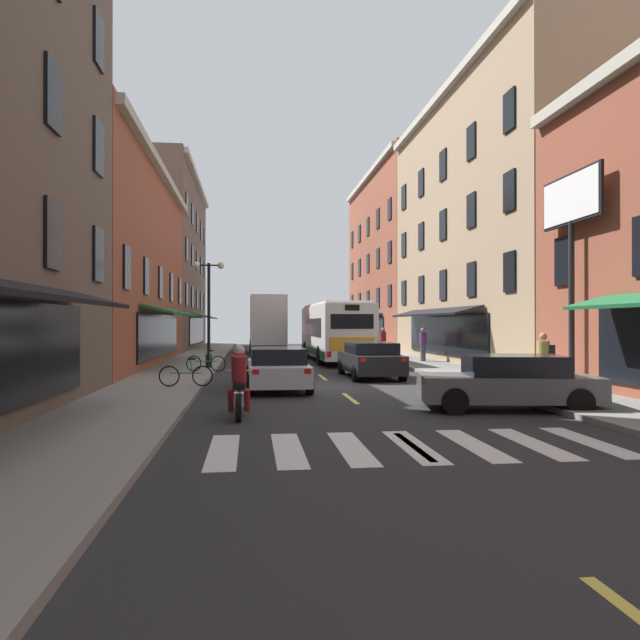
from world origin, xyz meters
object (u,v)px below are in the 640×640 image
pedestrian_near (544,360)px  pedestrian_rear (375,342)px  pedestrian_far (383,342)px  transit_bus (334,331)px  street_lamp_twin (209,309)px  billboard_sign (571,222)px  sedan_far (370,359)px  sedan_mid (277,368)px  bicycle_mid (206,363)px  motorcycle_rider (239,386)px  bicycle_near (186,375)px  sedan_near (509,382)px  pedestrian_mid (423,344)px  box_truck (267,324)px

pedestrian_near → pedestrian_rear: 19.69m
pedestrian_far → pedestrian_rear: size_ratio=1.05×
transit_bus → street_lamp_twin: bearing=-139.4°
billboard_sign → sedan_far: 8.94m
sedan_mid → pedestrian_near: (7.71, -2.86, 0.37)m
billboard_sign → bicycle_mid: size_ratio=3.99×
motorcycle_rider → pedestrian_far: (8.20, 20.77, 0.33)m
bicycle_near → street_lamp_twin: bearing=88.9°
sedan_near → pedestrian_far: 20.54m
billboard_sign → bicycle_near: (-11.94, 1.99, -4.80)m
sedan_near → sedan_mid: bearing=136.7°
sedan_near → motorcycle_rider: motorcycle_rider is taller
transit_bus → sedan_near: transit_bus is taller
street_lamp_twin → pedestrian_far: bearing=37.1°
billboard_sign → pedestrian_far: 17.98m
sedan_near → sedan_mid: size_ratio=0.95×
transit_bus → street_lamp_twin: size_ratio=2.33×
sedan_mid → pedestrian_near: size_ratio=2.74×
sedan_far → transit_bus: bearing=90.2°
bicycle_near → pedestrian_mid: bearing=44.8°
billboard_sign → pedestrian_far: bearing=96.4°
sedan_mid → motorcycle_rider: 5.62m
billboard_sign → pedestrian_near: (-1.32, -0.77, -4.24)m
sedan_mid → street_lamp_twin: (-2.77, 7.84, 2.13)m
pedestrian_rear → street_lamp_twin: size_ratio=0.34×
pedestrian_near → sedan_far: bearing=51.6°
transit_bus → sedan_far: bearing=-89.8°
sedan_near → pedestrian_rear: size_ratio=2.73×
sedan_far → street_lamp_twin: street_lamp_twin is taller
box_truck → pedestrian_mid: 13.85m
pedestrian_far → box_truck: bearing=30.2°
pedestrian_near → pedestrian_far: bearing=22.6°
sedan_mid → sedan_far: (3.85, 3.58, 0.03)m
billboard_sign → sedan_near: size_ratio=1.47×
bicycle_near → pedestrian_near: 10.99m
pedestrian_rear → transit_bus: bearing=31.6°
pedestrian_rear → street_lamp_twin: street_lamp_twin is taller
sedan_mid → street_lamp_twin: size_ratio=0.99×
motorcycle_rider → bicycle_mid: motorcycle_rider is taller
pedestrian_mid → pedestrian_far: (-1.17, 4.28, -0.01)m
sedan_far → pedestrian_near: size_ratio=2.66×
pedestrian_mid → box_truck: bearing=56.4°
motorcycle_rider → pedestrian_near: (8.84, 2.64, 0.35)m
bicycle_near → bicycle_mid: size_ratio=1.02×
sedan_mid → box_truck: bearing=89.2°
pedestrian_mid → pedestrian_rear: size_ratio=1.06×
box_truck → sedan_near: (5.23, -27.51, -1.39)m
bicycle_near → pedestrian_far: bearing=57.0°
pedestrian_mid → pedestrian_far: size_ratio=1.01×
transit_bus → pedestrian_near: size_ratio=6.46×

